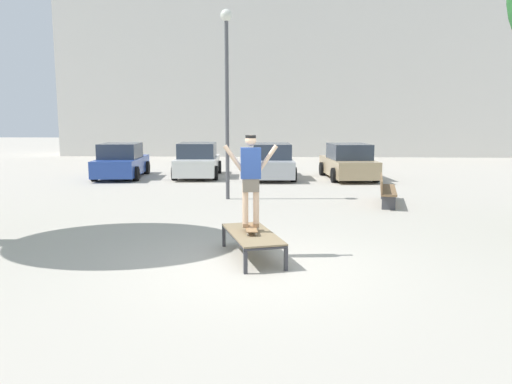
{
  "coord_description": "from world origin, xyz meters",
  "views": [
    {
      "loc": [
        0.4,
        -8.31,
        2.52
      ],
      "look_at": [
        -0.08,
        2.02,
        1.0
      ],
      "focal_mm": 34.71,
      "sensor_mm": 36.0,
      "label": 1
    }
  ],
  "objects": [
    {
      "name": "car_blue",
      "position": [
        -6.48,
        12.91,
        0.69
      ],
      "size": [
        2.21,
        4.34,
        1.5
      ],
      "color": "#28479E",
      "rests_on": "ground"
    },
    {
      "name": "skate_box",
      "position": [
        -0.08,
        0.52,
        0.41
      ],
      "size": [
        1.3,
        2.04,
        0.46
      ],
      "color": "#38383D",
      "rests_on": "ground"
    },
    {
      "name": "park_bench",
      "position": [
        3.61,
        6.51,
        0.45
      ],
      "size": [
        0.88,
        2.44,
        0.83
      ],
      "color": "brown",
      "rests_on": "ground"
    },
    {
      "name": "car_tan",
      "position": [
        3.35,
        12.93,
        0.69
      ],
      "size": [
        2.23,
        4.35,
        1.5
      ],
      "color": "tan",
      "rests_on": "ground"
    },
    {
      "name": "ground_plane",
      "position": [
        0.0,
        0.0,
        0.0
      ],
      "size": [
        120.0,
        120.0,
        0.0
      ],
      "primitive_type": "plane",
      "color": "#B2AA9E"
    },
    {
      "name": "skateboard",
      "position": [
        -0.11,
        0.62,
        0.54
      ],
      "size": [
        0.3,
        0.82,
        0.09
      ],
      "color": "#9E754C",
      "rests_on": "skate_box"
    },
    {
      "name": "skater",
      "position": [
        -0.11,
        0.62,
        1.53
      ],
      "size": [
        1.0,
        0.32,
        1.69
      ],
      "color": "beige",
      "rests_on": "skateboard"
    },
    {
      "name": "light_post",
      "position": [
        -1.23,
        7.24,
        3.83
      ],
      "size": [
        0.36,
        0.36,
        5.83
      ],
      "color": "#4C4C51",
      "rests_on": "ground"
    },
    {
      "name": "building_facade",
      "position": [
        0.64,
        27.15,
        6.97
      ],
      "size": [
        30.76,
        4.0,
        13.94
      ],
      "primitive_type": "cube",
      "color": "silver",
      "rests_on": "ground"
    },
    {
      "name": "car_silver",
      "position": [
        0.07,
        12.94,
        0.69
      ],
      "size": [
        2.11,
        4.3,
        1.5
      ],
      "color": "#B7BABF",
      "rests_on": "ground"
    },
    {
      "name": "car_white",
      "position": [
        -3.2,
        13.37,
        0.69
      ],
      "size": [
        2.13,
        4.3,
        1.5
      ],
      "color": "silver",
      "rests_on": "ground"
    }
  ]
}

